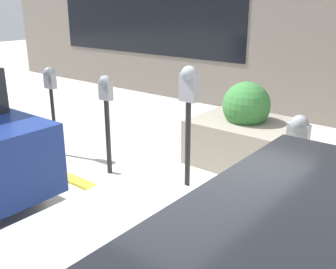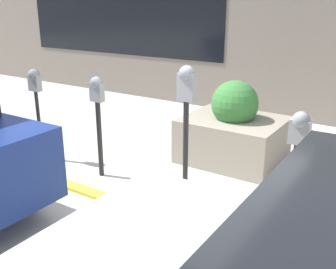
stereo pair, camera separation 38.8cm
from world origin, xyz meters
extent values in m
plane|color=beige|center=(0.00, 0.00, 0.00)|extent=(40.00, 40.00, 0.00)
cube|color=gold|center=(0.00, 0.08, 0.02)|extent=(19.00, 0.16, 0.04)
cube|color=slate|center=(0.00, -4.48, 1.99)|extent=(19.00, 0.15, 3.99)
cube|color=black|center=(4.28, -4.39, 2.19)|extent=(5.70, 0.02, 2.39)
cylinder|color=#232326|center=(-1.27, -0.40, 0.48)|extent=(0.08, 0.08, 0.95)
cube|color=#99999E|center=(-1.27, -0.40, 1.07)|extent=(0.19, 0.09, 0.23)
sphere|color=gray|center=(-1.27, -0.40, 1.19)|extent=(0.16, 0.16, 0.16)
cylinder|color=#232326|center=(-0.03, -0.42, 0.60)|extent=(0.06, 0.06, 1.20)
cube|color=#99999E|center=(-0.03, -0.42, 1.35)|extent=(0.20, 0.09, 0.30)
sphere|color=gray|center=(-0.03, -0.42, 1.50)|extent=(0.17, 0.17, 0.17)
cylinder|color=#232326|center=(1.26, -0.41, 0.51)|extent=(0.06, 0.06, 1.02)
cube|color=#99999E|center=(1.26, -0.41, 1.14)|extent=(0.18, 0.09, 0.24)
sphere|color=gray|center=(1.26, -0.41, 1.26)|extent=(0.15, 0.15, 0.15)
cylinder|color=#232326|center=(2.41, -0.38, 0.51)|extent=(0.05, 0.05, 1.02)
cube|color=#99999E|center=(2.41, -0.38, 1.14)|extent=(0.19, 0.09, 0.23)
sphere|color=gray|center=(2.41, -0.38, 1.25)|extent=(0.16, 0.16, 0.16)
cube|color=gray|center=(0.03, -1.87, 0.32)|extent=(1.37, 1.16, 0.64)
sphere|color=#387A38|center=(0.03, -1.87, 0.85)|extent=(0.66, 0.66, 0.66)
cylinder|color=black|center=(1.47, 0.74, 0.31)|extent=(0.63, 0.22, 0.63)
camera|label=1|loc=(-2.45, 2.91, 2.21)|focal=42.00mm
camera|label=2|loc=(-2.14, 3.14, 2.21)|focal=42.00mm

